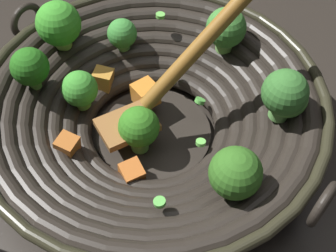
% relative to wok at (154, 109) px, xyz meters
% --- Properties ---
extents(ground_plane, '(4.00, 4.00, 0.00)m').
position_rel_wok_xyz_m(ground_plane, '(-0.00, 0.00, -0.06)').
color(ground_plane, '#28231E').
extents(wok, '(0.43, 0.43, 0.24)m').
position_rel_wok_xyz_m(wok, '(0.00, 0.00, 0.00)').
color(wok, black).
rests_on(wok, ground).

